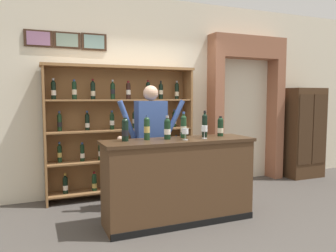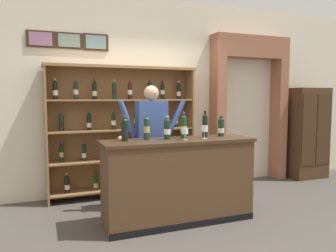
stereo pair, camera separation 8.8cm
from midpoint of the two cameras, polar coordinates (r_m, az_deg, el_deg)
The scene contains 15 objects.
ground_plane at distance 4.25m, azimuth 1.88°, elevation -16.39°, with size 14.00×14.00×0.02m, color #47423D.
back_wall at distance 5.44m, azimuth -4.65°, elevation 5.36°, with size 12.00×0.19×3.14m.
wine_shelf at distance 5.14m, azimuth -7.41°, elevation -0.15°, with size 2.31×0.36×2.01m.
archway_doorway at distance 6.20m, azimuth 13.88°, elevation 4.59°, with size 1.49×0.45×2.62m.
side_cabinet at distance 6.80m, azimuth 23.37°, elevation -1.12°, with size 0.72×0.47×1.71m.
tasting_counter at distance 4.10m, azimuth 2.45°, elevation -9.48°, with size 1.88×0.56×1.03m.
shopkeeper at distance 4.47m, azimuth -2.31°, elevation -1.30°, with size 0.98×0.22×1.70m.
tasting_bottle_vin_santo at distance 3.86m, azimuth -6.89°, elevation -0.54°, with size 0.08×0.08×0.30m.
tasting_bottle_super_tuscan at distance 3.94m, azimuth -3.10°, elevation -0.32°, with size 0.07×0.07×0.30m.
tasting_bottle_bianco at distance 3.99m, azimuth 0.49°, elevation -0.41°, with size 0.08×0.08×0.29m.
tasting_bottle_brunello at distance 4.12m, azimuth 3.35°, elevation -0.02°, with size 0.08×0.08×0.33m.
tasting_bottle_chianti at distance 4.24m, azimuth 7.04°, elevation 0.15°, with size 0.07×0.07×0.34m.
tasting_bottle_grappa at distance 4.36m, azimuth 9.78°, elevation -0.13°, with size 0.08×0.08×0.26m.
wine_glass_spare at distance 4.08m, azimuth 6.97°, elevation -0.61°, with size 0.08×0.08×0.16m.
wine_glass_right at distance 3.93m, azimuth 3.60°, elevation -0.99°, with size 0.08×0.08×0.14m.
Camera 2 is at (-1.51, -3.65, 1.55)m, focal length 35.05 mm.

